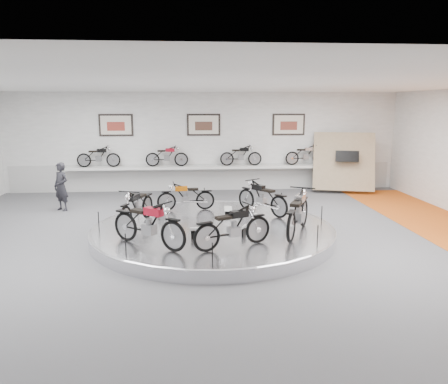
{
  "coord_description": "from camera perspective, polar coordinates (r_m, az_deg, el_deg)",
  "views": [
    {
      "loc": [
        -0.6,
        -10.91,
        3.46
      ],
      "look_at": [
        0.32,
        0.6,
        1.17
      ],
      "focal_mm": 35.0,
      "sensor_mm": 36.0,
      "label": 1
    }
  ],
  "objects": [
    {
      "name": "bike_a",
      "position": [
        12.95,
        5.02,
        -0.7
      ],
      "size": [
        1.48,
        1.71,
        0.99
      ],
      "primitive_type": null,
      "rotation": [
        0.0,
        0.0,
        2.21
      ],
      "color": "black",
      "rests_on": "display_platform"
    },
    {
      "name": "bike_c",
      "position": [
        11.98,
        -11.33,
        -1.84
      ],
      "size": [
        1.12,
        1.8,
        1.0
      ],
      "primitive_type": null,
      "rotation": [
        0.0,
        0.0,
        4.38
      ],
      "color": "black",
      "rests_on": "display_platform"
    },
    {
      "name": "wall_front",
      "position": [
        4.22,
        3.99,
        -9.09
      ],
      "size": [
        16.0,
        0.0,
        16.0
      ],
      "primitive_type": "plane",
      "rotation": [
        -1.57,
        0.0,
        0.0
      ],
      "color": "white",
      "rests_on": "floor"
    },
    {
      "name": "shelf_bike_a",
      "position": [
        18.09,
        -16.06,
        4.28
      ],
      "size": [
        1.22,
        0.43,
        0.73
      ],
      "primitive_type": null,
      "color": "black",
      "rests_on": "shelf"
    },
    {
      "name": "bike_b",
      "position": [
        13.39,
        -5.0,
        -0.56
      ],
      "size": [
        1.54,
        0.66,
        0.88
      ],
      "primitive_type": null,
      "rotation": [
        0.0,
        0.0,
        3.23
      ],
      "color": "#AE5307",
      "rests_on": "display_platform"
    },
    {
      "name": "wall_back",
      "position": [
        17.98,
        -2.66,
        6.54
      ],
      "size": [
        16.0,
        0.0,
        16.0
      ],
      "primitive_type": "plane",
      "rotation": [
        1.57,
        0.0,
        0.0
      ],
      "color": "white",
      "rests_on": "floor"
    },
    {
      "name": "shelf_bike_c",
      "position": [
        17.85,
        2.22,
        4.63
      ],
      "size": [
        1.22,
        0.43,
        0.73
      ],
      "primitive_type": null,
      "color": "black",
      "rests_on": "shelf"
    },
    {
      "name": "shelf",
      "position": [
        17.79,
        -2.6,
        3.25
      ],
      "size": [
        11.0,
        0.55,
        0.1
      ],
      "primitive_type": "cube",
      "color": "silver",
      "rests_on": "wall_back"
    },
    {
      "name": "bike_e",
      "position": [
        9.85,
        1.2,
        -4.53
      ],
      "size": [
        1.76,
        1.21,
        0.98
      ],
      "primitive_type": null,
      "rotation": [
        0.0,
        0.0,
        6.7
      ],
      "color": "black",
      "rests_on": "display_platform"
    },
    {
      "name": "poster_center",
      "position": [
        17.9,
        -2.68,
        8.76
      ],
      "size": [
        1.35,
        0.06,
        0.88
      ],
      "primitive_type": "cube",
      "color": "beige",
      "rests_on": "wall_back"
    },
    {
      "name": "display_platform",
      "position": [
        11.71,
        -1.44,
        -5.22
      ],
      "size": [
        6.4,
        6.4,
        0.3
      ],
      "primitive_type": "cylinder",
      "color": "silver",
      "rests_on": "floor"
    },
    {
      "name": "shelf_bike_b",
      "position": [
        17.75,
        -7.47,
        4.5
      ],
      "size": [
        1.22,
        0.43,
        0.73
      ],
      "primitive_type": null,
      "color": "maroon",
      "rests_on": "shelf"
    },
    {
      "name": "dado_band",
      "position": [
        18.14,
        -2.62,
        1.97
      ],
      "size": [
        15.68,
        0.04,
        1.1
      ],
      "primitive_type": "cube",
      "color": "#BCBCBA",
      "rests_on": "floor"
    },
    {
      "name": "floor",
      "position": [
        11.46,
        -1.36,
        -6.37
      ],
      "size": [
        16.0,
        16.0,
        0.0
      ],
      "primitive_type": "plane",
      "color": "#525255",
      "rests_on": "ground"
    },
    {
      "name": "shelf_bike_d",
      "position": [
        18.37,
        10.64,
        4.63
      ],
      "size": [
        1.22,
        0.43,
        0.73
      ],
      "primitive_type": null,
      "color": "#BABABF",
      "rests_on": "shelf"
    },
    {
      "name": "bike_f",
      "position": [
        11.01,
        9.65,
        -2.62
      ],
      "size": [
        1.44,
        2.01,
        1.12
      ],
      "primitive_type": null,
      "rotation": [
        0.0,
        0.0,
        7.4
      ],
      "color": "#BABABF",
      "rests_on": "display_platform"
    },
    {
      "name": "visitor",
      "position": [
        15.52,
        -20.5,
        0.66
      ],
      "size": [
        0.71,
        0.66,
        1.62
      ],
      "primitive_type": "imported",
      "rotation": [
        0.0,
        0.0,
        -0.62
      ],
      "color": "black",
      "rests_on": "floor"
    },
    {
      "name": "platform_rim",
      "position": [
        11.67,
        -1.45,
        -4.66
      ],
      "size": [
        6.4,
        6.4,
        0.1
      ],
      "primitive_type": "torus",
      "color": "#B2B2BA",
      "rests_on": "display_platform"
    },
    {
      "name": "display_panel",
      "position": [
        18.24,
        15.37,
        3.85
      ],
      "size": [
        2.56,
        1.52,
        2.3
      ],
      "primitive_type": "cube",
      "rotation": [
        -0.35,
        0.0,
        -0.26
      ],
      "color": "tan",
      "rests_on": "floor"
    },
    {
      "name": "ceiling",
      "position": [
        10.94,
        -1.46,
        14.03
      ],
      "size": [
        16.0,
        16.0,
        0.0
      ],
      "primitive_type": "plane",
      "rotation": [
        3.14,
        0.0,
        0.0
      ],
      "color": "white",
      "rests_on": "wall_back"
    },
    {
      "name": "bike_d",
      "position": [
        10.07,
        -9.86,
        -4.08
      ],
      "size": [
        1.83,
        1.61,
        1.07
      ],
      "primitive_type": null,
      "rotation": [
        0.0,
        0.0,
        5.63
      ],
      "color": "maroon",
      "rests_on": "display_platform"
    },
    {
      "name": "poster_right",
      "position": [
        18.35,
        8.44,
        8.72
      ],
      "size": [
        1.35,
        0.06,
        0.88
      ],
      "primitive_type": "cube",
      "color": "beige",
      "rests_on": "wall_back"
    },
    {
      "name": "poster_left",
      "position": [
        18.12,
        -13.93,
        8.48
      ],
      "size": [
        1.35,
        0.06,
        0.88
      ],
      "primitive_type": "cube",
      "color": "beige",
      "rests_on": "wall_back"
    }
  ]
}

